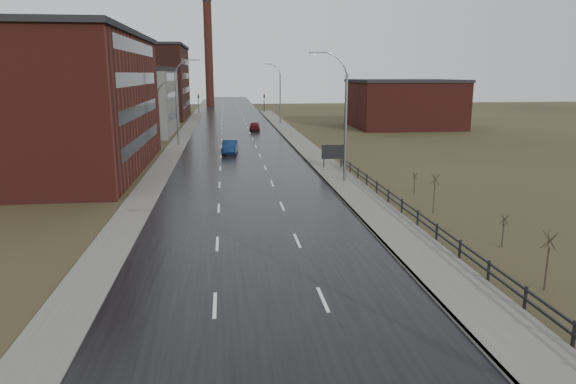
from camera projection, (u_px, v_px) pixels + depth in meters
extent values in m
cube|color=black|center=(239.00, 147.00, 68.16)|extent=(14.00, 300.00, 0.06)
cube|color=#595651|center=(345.00, 184.00, 44.98)|extent=(3.20, 180.00, 0.18)
cube|color=slate|center=(328.00, 184.00, 44.80)|extent=(0.16, 180.00, 0.18)
cube|color=#595651|center=(176.00, 148.00, 67.19)|extent=(2.40, 260.00, 0.12)
cube|color=#471914|center=(24.00, 105.00, 49.73)|extent=(22.00, 28.00, 13.00)
cube|color=black|center=(16.00, 33.00, 48.21)|extent=(22.44, 28.56, 0.50)
cube|color=black|center=(143.00, 140.00, 51.81)|extent=(0.06, 22.40, 1.20)
cube|color=black|center=(141.00, 110.00, 51.13)|extent=(0.06, 22.40, 1.20)
cube|color=black|center=(139.00, 79.00, 50.46)|extent=(0.06, 22.40, 1.20)
cube|color=black|center=(137.00, 47.00, 49.78)|extent=(0.06, 22.40, 1.20)
cube|color=slate|center=(122.00, 102.00, 82.33)|extent=(16.00, 20.00, 10.00)
cube|color=black|center=(120.00, 69.00, 81.15)|extent=(16.32, 20.40, 0.50)
cube|color=black|center=(174.00, 114.00, 83.72)|extent=(0.06, 16.00, 1.20)
cube|color=black|center=(173.00, 96.00, 83.05)|extent=(0.06, 16.00, 1.20)
cube|color=black|center=(172.00, 77.00, 82.37)|extent=(0.06, 16.00, 1.20)
cube|color=#331611|center=(124.00, 83.00, 110.20)|extent=(26.00, 24.00, 15.00)
cube|color=black|center=(122.00, 46.00, 108.45)|extent=(26.52, 24.48, 0.50)
cube|color=black|center=(187.00, 104.00, 112.74)|extent=(0.06, 19.20, 1.20)
cube|color=black|center=(186.00, 90.00, 112.06)|extent=(0.06, 19.20, 1.20)
cube|color=black|center=(185.00, 76.00, 111.39)|extent=(0.06, 19.20, 1.20)
cube|color=black|center=(185.00, 62.00, 110.71)|extent=(0.06, 19.20, 1.20)
cube|color=#471914|center=(404.00, 105.00, 92.11)|extent=(18.00, 16.00, 8.00)
cube|color=black|center=(405.00, 81.00, 91.15)|extent=(18.36, 16.32, 0.50)
cylinder|color=#331611|center=(209.00, 54.00, 151.13)|extent=(2.40, 2.40, 30.00)
cylinder|color=black|center=(207.00, 0.00, 147.68)|extent=(2.70, 2.70, 0.80)
cylinder|color=slate|center=(346.00, 129.00, 44.92)|extent=(0.24, 0.24, 9.50)
cylinder|color=slate|center=(345.00, 69.00, 43.74)|extent=(0.51, 0.14, 0.98)
cylinder|color=slate|center=(340.00, 60.00, 43.53)|extent=(0.81, 0.14, 0.81)
cylinder|color=slate|center=(332.00, 54.00, 43.33)|extent=(0.98, 0.14, 0.51)
cylinder|color=slate|center=(322.00, 52.00, 43.20)|extent=(1.01, 0.14, 0.14)
cube|color=slate|center=(314.00, 53.00, 43.13)|extent=(0.70, 0.28, 0.18)
cube|color=silver|center=(314.00, 54.00, 43.15)|extent=(0.50, 0.20, 0.04)
cylinder|color=slate|center=(177.00, 110.00, 68.09)|extent=(0.24, 0.24, 9.50)
cylinder|color=slate|center=(176.00, 71.00, 66.95)|extent=(0.51, 0.14, 0.98)
cylinder|color=slate|center=(180.00, 65.00, 66.85)|extent=(0.81, 0.14, 0.81)
cylinder|color=slate|center=(185.00, 61.00, 66.82)|extent=(0.98, 0.14, 0.51)
cylinder|color=slate|center=(192.00, 60.00, 66.88)|extent=(1.01, 0.14, 0.14)
cube|color=slate|center=(197.00, 60.00, 66.98)|extent=(0.70, 0.28, 0.18)
cube|color=silver|center=(197.00, 61.00, 67.00)|extent=(0.50, 0.20, 0.04)
cylinder|color=slate|center=(280.00, 99.00, 97.15)|extent=(0.24, 0.24, 9.50)
cylinder|color=slate|center=(279.00, 71.00, 95.97)|extent=(0.51, 0.14, 0.98)
cylinder|color=slate|center=(277.00, 68.00, 95.75)|extent=(0.81, 0.14, 0.81)
cylinder|color=slate|center=(273.00, 65.00, 95.56)|extent=(0.98, 0.14, 0.51)
cylinder|color=slate|center=(268.00, 64.00, 95.42)|extent=(1.01, 0.14, 0.14)
cube|color=slate|center=(265.00, 64.00, 95.35)|extent=(0.70, 0.28, 0.18)
cube|color=silver|center=(265.00, 65.00, 95.38)|extent=(0.50, 0.20, 0.04)
cube|color=black|center=(574.00, 335.00, 18.00)|extent=(0.10, 0.10, 1.10)
cube|color=black|center=(525.00, 299.00, 20.90)|extent=(0.10, 0.10, 1.10)
cube|color=black|center=(488.00, 271.00, 23.80)|extent=(0.10, 0.10, 1.10)
cube|color=black|center=(460.00, 250.00, 26.70)|extent=(0.10, 0.10, 1.10)
cube|color=black|center=(437.00, 233.00, 29.61)|extent=(0.10, 0.10, 1.10)
cube|color=black|center=(418.00, 218.00, 32.51)|extent=(0.10, 0.10, 1.10)
cube|color=black|center=(402.00, 207.00, 35.41)|extent=(0.10, 0.10, 1.10)
cube|color=black|center=(388.00, 197.00, 38.31)|extent=(0.10, 0.10, 1.10)
cube|color=black|center=(377.00, 188.00, 41.21)|extent=(0.10, 0.10, 1.10)
cube|color=black|center=(367.00, 180.00, 44.11)|extent=(0.10, 0.10, 1.10)
cube|color=black|center=(358.00, 174.00, 47.01)|extent=(0.10, 0.10, 1.10)
cube|color=black|center=(350.00, 168.00, 49.92)|extent=(0.10, 0.10, 1.10)
cube|color=black|center=(343.00, 163.00, 52.82)|extent=(0.10, 0.10, 1.10)
cube|color=black|center=(441.00, 229.00, 29.03)|extent=(0.08, 53.00, 0.10)
cube|color=black|center=(440.00, 235.00, 29.12)|extent=(0.08, 53.00, 0.10)
cylinder|color=#382D23|center=(547.00, 269.00, 22.90)|extent=(0.08, 0.08, 2.02)
cylinder|color=#382D23|center=(551.00, 241.00, 22.61)|extent=(0.04, 0.68, 0.80)
cylinder|color=#382D23|center=(550.00, 240.00, 22.66)|extent=(0.64, 0.25, 0.80)
cylinder|color=#382D23|center=(549.00, 241.00, 22.63)|extent=(0.38, 0.57, 0.81)
cylinder|color=#382D23|center=(550.00, 241.00, 22.57)|extent=(0.38, 0.57, 0.81)
cylinder|color=#382D23|center=(551.00, 241.00, 22.56)|extent=(0.64, 0.25, 0.80)
cylinder|color=#382D23|center=(503.00, 235.00, 28.68)|extent=(0.08, 0.08, 1.39)
cylinder|color=#382D23|center=(505.00, 220.00, 28.48)|extent=(0.04, 0.47, 0.55)
cylinder|color=#382D23|center=(504.00, 219.00, 28.52)|extent=(0.45, 0.18, 0.56)
cylinder|color=#382D23|center=(503.00, 220.00, 28.50)|extent=(0.27, 0.40, 0.57)
cylinder|color=#382D23|center=(504.00, 220.00, 28.44)|extent=(0.27, 0.40, 0.57)
cylinder|color=#382D23|center=(505.00, 220.00, 28.43)|extent=(0.45, 0.18, 0.56)
cylinder|color=#382D23|center=(434.00, 198.00, 35.72)|extent=(0.08, 0.08, 2.08)
cylinder|color=#382D23|center=(436.00, 179.00, 35.42)|extent=(0.04, 0.70, 0.82)
cylinder|color=#382D23|center=(435.00, 179.00, 35.46)|extent=(0.66, 0.26, 0.83)
cylinder|color=#382D23|center=(435.00, 179.00, 35.44)|extent=(0.39, 0.59, 0.84)
cylinder|color=#382D23|center=(435.00, 179.00, 35.38)|extent=(0.39, 0.59, 0.84)
cylinder|color=#382D23|center=(436.00, 179.00, 35.37)|extent=(0.66, 0.26, 0.83)
cylinder|color=#382D23|center=(414.00, 186.00, 41.52)|extent=(0.08, 0.08, 1.28)
cylinder|color=#382D23|center=(415.00, 176.00, 41.34)|extent=(0.04, 0.44, 0.51)
cylinder|color=#382D23|center=(415.00, 176.00, 41.38)|extent=(0.42, 0.17, 0.52)
cylinder|color=#382D23|center=(414.00, 176.00, 41.35)|extent=(0.26, 0.37, 0.53)
cylinder|color=#382D23|center=(415.00, 176.00, 41.30)|extent=(0.26, 0.37, 0.53)
cylinder|color=#382D23|center=(415.00, 176.00, 41.29)|extent=(0.42, 0.17, 0.52)
cube|color=black|center=(324.00, 160.00, 52.16)|extent=(0.10, 0.10, 1.80)
cube|color=black|center=(341.00, 160.00, 52.37)|extent=(0.10, 0.10, 1.80)
cube|color=silver|center=(333.00, 152.00, 52.02)|extent=(2.23, 0.08, 1.34)
cube|color=black|center=(333.00, 152.00, 51.97)|extent=(2.33, 0.04, 1.44)
cylinder|color=black|center=(199.00, 103.00, 124.67)|extent=(0.16, 0.16, 5.20)
imported|color=black|center=(198.00, 94.00, 124.19)|extent=(0.58, 2.73, 1.10)
sphere|color=#FF190C|center=(198.00, 92.00, 123.97)|extent=(0.18, 0.18, 0.18)
cylinder|color=black|center=(264.00, 102.00, 126.55)|extent=(0.16, 0.16, 5.20)
imported|color=black|center=(264.00, 93.00, 126.07)|extent=(0.58, 2.73, 1.10)
sphere|color=#FF190C|center=(264.00, 92.00, 125.86)|extent=(0.18, 0.18, 0.18)
imported|color=#0E2147|center=(230.00, 147.00, 61.99)|extent=(2.12, 5.03, 1.62)
imported|color=#4D0C18|center=(255.00, 126.00, 87.32)|extent=(2.04, 4.52, 1.51)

